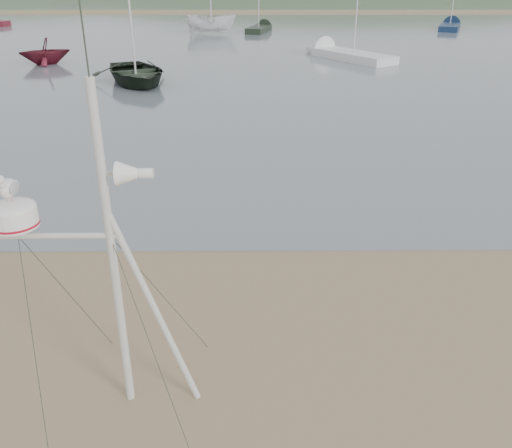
{
  "coord_description": "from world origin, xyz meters",
  "views": [
    {
      "loc": [
        2.4,
        -6.24,
        5.54
      ],
      "look_at": [
        2.45,
        1.0,
        2.08
      ],
      "focal_mm": 38.0,
      "sensor_mm": 36.0,
      "label": 1
    }
  ],
  "objects_px": {
    "boat_white": "(211,7)",
    "sailboat_dark_mid": "(262,28)",
    "sailboat_blue_far": "(451,25)",
    "boat_red": "(43,39)",
    "mast_rig": "(115,324)",
    "boat_dark": "(131,27)",
    "sailboat_white_near": "(331,52)"
  },
  "relations": [
    {
      "from": "mast_rig",
      "to": "boat_dark",
      "type": "relative_size",
      "value": 0.98
    },
    {
      "from": "mast_rig",
      "to": "sailboat_blue_far",
      "type": "xyz_separation_m",
      "value": [
        21.36,
        50.43,
        -1.01
      ]
    },
    {
      "from": "boat_red",
      "to": "mast_rig",
      "type": "bearing_deg",
      "value": -6.02
    },
    {
      "from": "boat_red",
      "to": "sailboat_white_near",
      "type": "distance_m",
      "value": 18.42
    },
    {
      "from": "sailboat_white_near",
      "to": "sailboat_blue_far",
      "type": "xyz_separation_m",
      "value": [
        14.25,
        18.26,
        0.0
      ]
    },
    {
      "from": "boat_white",
      "to": "sailboat_blue_far",
      "type": "distance_m",
      "value": 23.82
    },
    {
      "from": "boat_red",
      "to": "sailboat_blue_far",
      "type": "height_order",
      "value": "sailboat_blue_far"
    },
    {
      "from": "mast_rig",
      "to": "boat_red",
      "type": "relative_size",
      "value": 1.83
    },
    {
      "from": "sailboat_blue_far",
      "to": "mast_rig",
      "type": "bearing_deg",
      "value": -112.96
    },
    {
      "from": "boat_white",
      "to": "sailboat_dark_mid",
      "type": "distance_m",
      "value": 5.73
    },
    {
      "from": "boat_red",
      "to": "boat_white",
      "type": "distance_m",
      "value": 18.97
    },
    {
      "from": "sailboat_dark_mid",
      "to": "boat_dark",
      "type": "bearing_deg",
      "value": -105.2
    },
    {
      "from": "boat_dark",
      "to": "sailboat_white_near",
      "type": "distance_m",
      "value": 15.04
    },
    {
      "from": "sailboat_white_near",
      "to": "mast_rig",
      "type": "bearing_deg",
      "value": -102.46
    },
    {
      "from": "boat_red",
      "to": "boat_white",
      "type": "height_order",
      "value": "boat_white"
    },
    {
      "from": "boat_red",
      "to": "sailboat_blue_far",
      "type": "distance_m",
      "value": 38.91
    },
    {
      "from": "sailboat_blue_far",
      "to": "boat_white",
      "type": "bearing_deg",
      "value": -167.83
    },
    {
      "from": "boat_dark",
      "to": "sailboat_white_near",
      "type": "relative_size",
      "value": 0.7
    },
    {
      "from": "boat_red",
      "to": "sailboat_white_near",
      "type": "bearing_deg",
      "value": 73.68
    },
    {
      "from": "sailboat_dark_mid",
      "to": "boat_red",
      "type": "bearing_deg",
      "value": -125.39
    },
    {
      "from": "boat_dark",
      "to": "boat_red",
      "type": "xyz_separation_m",
      "value": [
        -6.79,
        6.26,
        -1.29
      ]
    },
    {
      "from": "mast_rig",
      "to": "boat_red",
      "type": "height_order",
      "value": "mast_rig"
    },
    {
      "from": "sailboat_dark_mid",
      "to": "sailboat_blue_far",
      "type": "bearing_deg",
      "value": 6.95
    },
    {
      "from": "boat_white",
      "to": "sailboat_dark_mid",
      "type": "relative_size",
      "value": 0.74
    },
    {
      "from": "mast_rig",
      "to": "sailboat_blue_far",
      "type": "bearing_deg",
      "value": 67.04
    },
    {
      "from": "boat_red",
      "to": "sailboat_dark_mid",
      "type": "relative_size",
      "value": 0.49
    },
    {
      "from": "mast_rig",
      "to": "boat_red",
      "type": "distance_m",
      "value": 30.83
    },
    {
      "from": "boat_dark",
      "to": "sailboat_blue_far",
      "type": "distance_m",
      "value": 37.88
    },
    {
      "from": "boat_white",
      "to": "sailboat_dark_mid",
      "type": "xyz_separation_m",
      "value": [
        4.62,
        2.74,
        -2.0
      ]
    },
    {
      "from": "mast_rig",
      "to": "sailboat_white_near",
      "type": "xyz_separation_m",
      "value": [
        7.11,
        32.17,
        -1.01
      ]
    },
    {
      "from": "boat_red",
      "to": "boat_white",
      "type": "relative_size",
      "value": 0.66
    },
    {
      "from": "mast_rig",
      "to": "sailboat_blue_far",
      "type": "distance_m",
      "value": 54.78
    }
  ]
}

